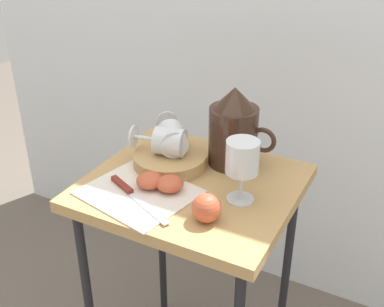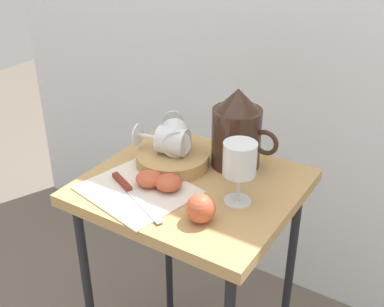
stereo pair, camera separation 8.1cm
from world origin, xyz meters
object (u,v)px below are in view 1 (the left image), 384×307
object	(u,v)px
apple_half_left	(150,180)
apple_whole	(206,208)
knife	(130,192)
pitcher	(234,134)
wine_glass_upright	(242,160)
wine_glass_tipped_far	(168,141)
apple_half_right	(170,184)
wine_glass_tipped_near	(172,138)
table	(192,210)
basket_tray	(170,160)

from	to	relation	value
apple_half_left	apple_whole	distance (m)	0.19
apple_half_left	knife	bearing A→B (deg)	-115.89
pitcher	wine_glass_upright	distance (m)	0.18
wine_glass_tipped_far	apple_whole	world-z (taller)	wine_glass_tipped_far
apple_half_left	apple_half_right	distance (m)	0.05
wine_glass_tipped_far	wine_glass_tipped_near	bearing A→B (deg)	92.38
wine_glass_upright	apple_half_right	xyz separation A→B (m)	(-0.16, -0.04, -0.08)
table	apple_half_right	xyz separation A→B (m)	(-0.03, -0.06, 0.10)
pitcher	wine_glass_tipped_far	world-z (taller)	pitcher
pitcher	wine_glass_tipped_near	xyz separation A→B (m)	(-0.14, -0.07, -0.01)
wine_glass_upright	apple_half_right	bearing A→B (deg)	-164.70
table	pitcher	distance (m)	0.22
wine_glass_tipped_near	apple_half_right	size ratio (longest dim) A/B	2.45
apple_half_left	apple_half_right	bearing A→B (deg)	10.46
knife	wine_glass_tipped_far	bearing A→B (deg)	87.14
apple_half_right	apple_whole	world-z (taller)	apple_whole
pitcher	apple_half_left	distance (m)	0.25
basket_tray	apple_half_right	distance (m)	0.12
wine_glass_tipped_far	knife	bearing A→B (deg)	-92.86
apple_half_left	apple_whole	size ratio (longest dim) A/B	1.00
basket_tray	apple_whole	bearing A→B (deg)	-42.11
apple_half_left	apple_half_right	world-z (taller)	same
knife	wine_glass_upright	bearing A→B (deg)	23.43
basket_tray	apple_whole	distance (m)	0.26
apple_half_right	apple_whole	xyz separation A→B (m)	(0.13, -0.06, 0.01)
wine_glass_tipped_near	apple_half_left	size ratio (longest dim) A/B	2.45
basket_tray	pitcher	xyz separation A→B (m)	(0.14, 0.09, 0.07)
wine_glass_upright	apple_half_right	world-z (taller)	wine_glass_upright
apple_half_left	apple_whole	xyz separation A→B (m)	(0.18, -0.05, 0.01)
table	knife	xyz separation A→B (m)	(-0.10, -0.12, 0.09)
apple_half_right	wine_glass_tipped_far	bearing A→B (deg)	121.60
wine_glass_upright	knife	xyz separation A→B (m)	(-0.24, -0.10, -0.10)
wine_glass_upright	wine_glass_tipped_far	size ratio (longest dim) A/B	1.02
wine_glass_tipped_far	apple_whole	distance (m)	0.26
basket_tray	wine_glass_tipped_near	xyz separation A→B (m)	(-0.00, 0.02, 0.05)
pitcher	wine_glass_tipped_far	size ratio (longest dim) A/B	1.42
wine_glass_tipped_near	apple_half_left	bearing A→B (deg)	-83.27
basket_tray	knife	bearing A→B (deg)	-94.12
wine_glass_upright	apple_half_right	size ratio (longest dim) A/B	2.35
table	wine_glass_tipped_far	world-z (taller)	wine_glass_tipped_far
wine_glass_tipped_near	apple_half_left	distance (m)	0.15
wine_glass_upright	knife	bearing A→B (deg)	-156.57
wine_glass_upright	wine_glass_tipped_near	xyz separation A→B (m)	(-0.23, 0.08, -0.03)
table	basket_tray	size ratio (longest dim) A/B	3.79
table	apple_half_left	xyz separation A→B (m)	(-0.08, -0.07, 0.10)
knife	pitcher	bearing A→B (deg)	59.73
basket_tray	apple_half_left	xyz separation A→B (m)	(0.01, -0.12, 0.00)
table	apple_whole	xyz separation A→B (m)	(0.10, -0.13, 0.11)
wine_glass_upright	apple_whole	distance (m)	0.13
table	apple_half_right	world-z (taller)	apple_half_right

